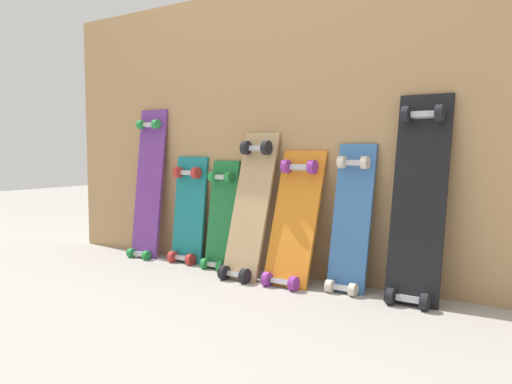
% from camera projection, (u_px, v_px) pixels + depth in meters
% --- Properties ---
extents(ground_plane, '(12.00, 12.00, 0.00)m').
position_uv_depth(ground_plane, '(264.00, 274.00, 2.61)').
color(ground_plane, '#9E9991').
extents(plywood_wall_panel, '(2.84, 0.04, 1.43)m').
position_uv_depth(plywood_wall_panel, '(272.00, 131.00, 2.61)').
color(plywood_wall_panel, tan).
rests_on(plywood_wall_panel, ground).
extents(skateboard_purple, '(0.20, 0.18, 0.92)m').
position_uv_depth(skateboard_purple, '(148.00, 189.00, 3.00)').
color(skateboard_purple, '#6B338C').
rests_on(skateboard_purple, ground).
extents(skateboard_teal, '(0.21, 0.14, 0.65)m').
position_uv_depth(skateboard_teal, '(188.00, 215.00, 2.86)').
color(skateboard_teal, '#197A7F').
rests_on(skateboard_teal, ground).
extents(skateboard_green, '(0.17, 0.16, 0.63)m').
position_uv_depth(skateboard_green, '(221.00, 221.00, 2.72)').
color(skateboard_green, '#1E7238').
rests_on(skateboard_green, ground).
extents(skateboard_natural, '(0.20, 0.29, 0.77)m').
position_uv_depth(skateboard_natural, '(249.00, 211.00, 2.53)').
color(skateboard_natural, tan).
rests_on(skateboard_natural, ground).
extents(skateboard_orange, '(0.23, 0.27, 0.69)m').
position_uv_depth(skateboard_orange, '(293.00, 224.00, 2.40)').
color(skateboard_orange, orange).
rests_on(skateboard_orange, ground).
extents(skateboard_blue, '(0.18, 0.20, 0.72)m').
position_uv_depth(skateboard_blue, '(351.00, 225.00, 2.29)').
color(skateboard_blue, '#386BAD').
rests_on(skateboard_blue, ground).
extents(skateboard_black, '(0.22, 0.23, 0.91)m').
position_uv_depth(skateboard_black, '(418.00, 206.00, 2.10)').
color(skateboard_black, black).
rests_on(skateboard_black, ground).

